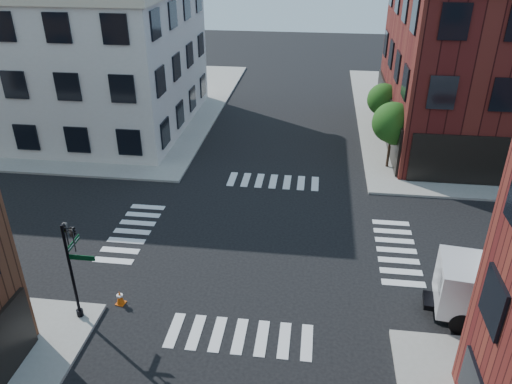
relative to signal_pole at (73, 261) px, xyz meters
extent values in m
plane|color=black|center=(6.72, 6.68, -2.86)|extent=(120.00, 120.00, 0.00)
cube|color=gray|center=(-14.28, 27.68, -2.78)|extent=(30.00, 30.00, 0.15)
cube|color=beige|center=(-12.28, 22.68, 2.64)|extent=(22.00, 16.00, 11.00)
cylinder|color=black|center=(14.22, 16.68, -1.97)|extent=(0.18, 0.18, 1.47)
cylinder|color=black|center=(14.22, 16.68, -1.24)|extent=(0.12, 0.12, 1.47)
sphere|color=#1A3D10|center=(14.22, 16.68, 0.44)|extent=(2.69, 2.69, 2.69)
sphere|color=#1A3D10|center=(14.47, 16.58, -0.10)|extent=(1.85, 1.85, 1.85)
cylinder|color=black|center=(14.22, 22.68, -2.04)|extent=(0.18, 0.18, 1.33)
cylinder|color=black|center=(14.22, 22.68, -1.38)|extent=(0.12, 0.12, 1.33)
sphere|color=#1A3D10|center=(14.22, 22.68, 0.14)|extent=(2.43, 2.43, 2.43)
sphere|color=#1A3D10|center=(14.47, 22.58, -0.35)|extent=(1.67, 1.67, 1.67)
cylinder|color=black|center=(-0.08, -0.12, -0.56)|extent=(0.12, 0.12, 4.60)
cylinder|color=black|center=(-0.08, -0.12, -2.56)|extent=(0.28, 0.28, 0.30)
cube|color=#053819|center=(0.47, -0.12, 0.29)|extent=(1.10, 0.03, 0.22)
cube|color=#053819|center=(-0.08, 0.43, 0.54)|extent=(0.03, 1.10, 0.22)
imported|color=black|center=(0.27, -0.02, 1.04)|extent=(0.22, 0.18, 1.10)
imported|color=black|center=(-0.18, 0.23, 1.04)|extent=(0.18, 0.22, 1.10)
cube|color=silver|center=(15.69, 2.10, -1.26)|extent=(2.34, 2.70, 2.06)
cube|color=black|center=(14.71, 2.22, -0.90)|extent=(0.33, 1.95, 0.93)
cylinder|color=black|center=(15.56, 1.03, -2.34)|extent=(1.06, 0.48, 1.03)
cylinder|color=black|center=(15.81, 3.18, -2.34)|extent=(1.06, 0.48, 1.03)
cube|color=#DA5209|center=(1.25, 0.98, -2.84)|extent=(0.43, 0.43, 0.04)
cone|color=#DA5209|center=(1.25, 0.98, -2.51)|extent=(0.41, 0.41, 0.69)
cylinder|color=white|center=(1.25, 0.98, -2.41)|extent=(0.27, 0.27, 0.08)
camera|label=1|loc=(9.28, -15.13, 11.68)|focal=35.00mm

